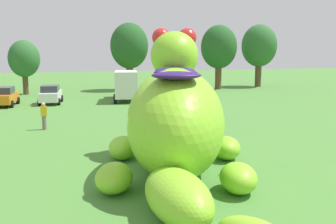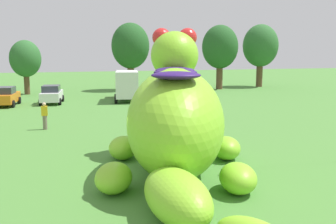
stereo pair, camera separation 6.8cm
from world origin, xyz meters
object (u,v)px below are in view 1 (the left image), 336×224
object	(u,v)px
car_white	(51,94)
spectator_by_cars	(214,106)
giant_inflatable_creature	(176,120)
spectator_mid_field	(44,116)
box_truck	(126,84)
car_orange	(5,96)
spectator_wandering	(162,99)

from	to	relation	value
car_white	spectator_by_cars	bearing A→B (deg)	-43.95
giant_inflatable_creature	spectator_mid_field	world-z (taller)	giant_inflatable_creature
box_truck	car_white	bearing A→B (deg)	-177.20
spectator_mid_field	spectator_by_cars	bearing A→B (deg)	5.29
car_orange	spectator_wandering	world-z (taller)	car_orange
box_truck	spectator_mid_field	distance (m)	14.86
box_truck	spectator_wandering	size ratio (longest dim) A/B	3.90
car_white	spectator_wandering	xyz separation A→B (m)	(9.21, -6.03, -0.01)
car_orange	spectator_mid_field	distance (m)	12.47
spectator_mid_field	car_orange	bearing A→B (deg)	107.09
car_orange	spectator_wandering	xyz separation A→B (m)	(13.15, -5.52, -0.01)
spectator_wandering	box_truck	bearing A→B (deg)	107.02
car_orange	car_white	bearing A→B (deg)	7.39
spectator_by_cars	box_truck	bearing A→B (deg)	111.01
spectator_mid_field	spectator_by_cars	distance (m)	12.07
car_white	box_truck	bearing A→B (deg)	2.80
car_orange	spectator_by_cars	world-z (taller)	car_orange
spectator_by_cars	spectator_mid_field	bearing A→B (deg)	-174.71
car_orange	box_truck	bearing A→B (deg)	4.43
box_truck	spectator_by_cars	xyz separation A→B (m)	(4.48, -11.67, -0.75)
giant_inflatable_creature	spectator_by_cars	world-z (taller)	giant_inflatable_creature
giant_inflatable_creature	spectator_mid_field	size ratio (longest dim) A/B	6.99
car_orange	box_truck	distance (m)	11.26
spectator_by_cars	spectator_wandering	xyz separation A→B (m)	(-2.53, 5.28, 0.00)
spectator_mid_field	spectator_wandering	xyz separation A→B (m)	(9.49, 6.40, 0.00)
giant_inflatable_creature	spectator_mid_field	bearing A→B (deg)	116.53
giant_inflatable_creature	car_orange	xyz separation A→B (m)	(-8.92, 22.45, -1.31)
spectator_by_cars	spectator_wandering	world-z (taller)	same
car_white	spectator_wandering	distance (m)	11.01
spectator_by_cars	car_orange	bearing A→B (deg)	145.44
car_orange	spectator_by_cars	bearing A→B (deg)	-34.56
box_truck	spectator_wandering	xyz separation A→B (m)	(1.95, -6.39, -0.75)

